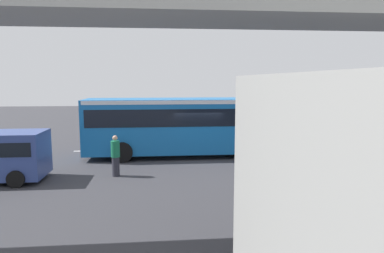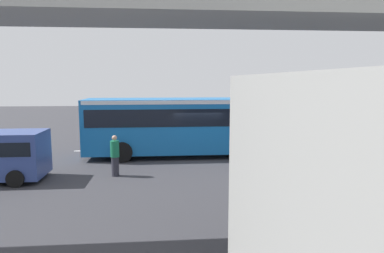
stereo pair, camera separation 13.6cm
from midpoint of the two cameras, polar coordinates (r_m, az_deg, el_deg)
name	(u,v)px [view 1 (the left image)]	position (r m, az deg, el deg)	size (l,w,h in m)	color
ground	(196,157)	(18.96, 0.50, -5.03)	(80.00, 80.00, 0.00)	#38383D
city_bus	(192,122)	(19.04, -0.17, 0.77)	(11.54, 2.85, 3.15)	#196BB7
pedestrian	(116,156)	(15.46, -12.66, -4.75)	(0.38, 0.38, 1.79)	#2D2D38
traffic_sign	(129,115)	(23.20, -10.51, 1.88)	(0.08, 0.60, 2.80)	slate
lane_dash_leftmost	(288,147)	(22.53, 15.26, -3.28)	(2.00, 0.20, 0.01)	silver
lane_dash_left	(225,148)	(21.46, 5.20, -3.58)	(2.00, 0.20, 0.01)	silver
lane_dash_centre	(159,150)	(21.09, -5.57, -3.78)	(2.00, 0.20, 0.01)	silver
lane_dash_right	(91,151)	(21.48, -16.32, -3.84)	(2.00, 0.20, 0.01)	silver
pedestrian_overpass	(241,32)	(8.74, 7.60, 15.12)	(26.15, 2.60, 7.13)	#9E9E99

